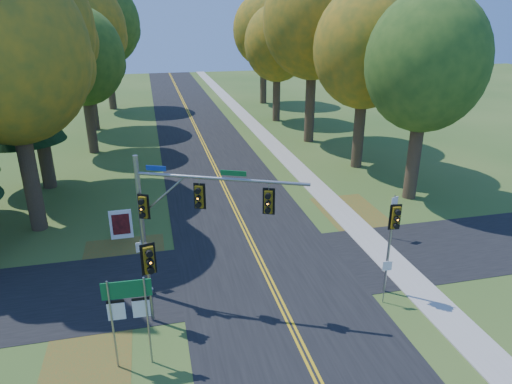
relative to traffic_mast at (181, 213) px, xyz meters
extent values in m
plane|color=#2C511C|center=(3.80, -0.51, -4.02)|extent=(160.00, 160.00, 0.00)
cube|color=black|center=(3.80, -0.51, -4.01)|extent=(8.00, 160.00, 0.02)
cube|color=black|center=(3.80, 1.49, -4.01)|extent=(60.00, 6.00, 0.02)
cube|color=gold|center=(3.70, -0.51, -4.00)|extent=(0.10, 160.00, 0.01)
cube|color=gold|center=(3.90, -0.51, -4.00)|extent=(0.10, 160.00, 0.01)
cube|color=#9E998E|center=(10.00, -0.51, -3.99)|extent=(1.60, 160.00, 0.06)
cube|color=brown|center=(-2.70, 3.49, -4.02)|extent=(4.00, 6.00, 0.00)
cube|color=brown|center=(10.60, 5.49, -4.02)|extent=(3.50, 8.00, 0.00)
cube|color=brown|center=(-3.70, -3.51, -4.02)|extent=(3.00, 5.00, 0.00)
cylinder|color=#38281C|center=(-7.40, 8.79, -0.65)|extent=(0.86, 0.86, 6.75)
ellipsoid|color=#B27C17|center=(-7.40, 8.79, 5.53)|extent=(8.00, 8.00, 9.20)
sphere|color=#B27C17|center=(-5.80, 9.99, 4.73)|extent=(4.80, 4.80, 4.80)
cylinder|color=#38281C|center=(15.30, 8.19, -0.98)|extent=(0.83, 0.83, 6.08)
ellipsoid|color=#496B21|center=(15.30, 8.19, 4.57)|extent=(7.20, 7.20, 8.28)
sphere|color=#496B21|center=(16.74, 9.27, 3.85)|extent=(4.32, 4.32, 4.32)
sphere|color=#496B21|center=(14.04, 7.47, 5.29)|extent=(3.96, 3.96, 3.96)
cylinder|color=#38281C|center=(-8.00, 15.69, -0.31)|extent=(0.89, 0.89, 7.42)
ellipsoid|color=#B27C17|center=(-8.00, 15.69, 6.41)|extent=(8.60, 8.60, 9.89)
sphere|color=#B27C17|center=(-6.28, 16.98, 5.55)|extent=(5.16, 5.16, 5.16)
cylinder|color=#38281C|center=(14.70, 14.99, -0.87)|extent=(0.84, 0.84, 6.30)
ellipsoid|color=#B27C17|center=(14.70, 14.99, 4.94)|extent=(7.60, 7.60, 8.74)
sphere|color=#B27C17|center=(16.22, 16.13, 4.18)|extent=(4.56, 4.56, 4.56)
sphere|color=#B27C17|center=(13.37, 14.23, 5.70)|extent=(4.18, 4.18, 4.18)
cylinder|color=#38281C|center=(-5.80, 23.89, -1.21)|extent=(0.81, 0.81, 5.62)
ellipsoid|color=#496B21|center=(-5.80, 23.89, 3.98)|extent=(6.80, 6.80, 7.82)
sphere|color=#496B21|center=(-4.44, 24.91, 3.30)|extent=(4.08, 4.08, 4.08)
sphere|color=#496B21|center=(-6.99, 23.21, 4.66)|extent=(3.74, 3.74, 3.74)
cylinder|color=#38281C|center=(13.60, 23.09, -0.20)|extent=(0.90, 0.90, 7.65)
ellipsoid|color=#B27C17|center=(13.60, 23.09, 6.71)|extent=(8.80, 8.80, 10.12)
sphere|color=#B27C17|center=(15.36, 24.41, 5.83)|extent=(5.28, 5.28, 5.28)
sphere|color=#B27C17|center=(12.06, 22.21, 7.59)|extent=(4.84, 4.84, 4.84)
cylinder|color=#38281C|center=(-6.40, 32.59, -0.53)|extent=(0.87, 0.87, 6.98)
ellipsoid|color=#B27C17|center=(-6.40, 32.59, 5.82)|extent=(8.20, 8.20, 9.43)
sphere|color=#B27C17|center=(-4.76, 33.82, 5.00)|extent=(4.92, 4.92, 4.92)
sphere|color=#B27C17|center=(-7.83, 31.77, 6.64)|extent=(4.51, 4.51, 4.51)
cylinder|color=#38281C|center=(13.00, 32.29, -1.10)|extent=(0.82, 0.82, 5.85)
ellipsoid|color=#B27C17|center=(13.00, 32.29, 4.28)|extent=(7.00, 7.00, 8.05)
sphere|color=#B27C17|center=(14.40, 33.34, 3.58)|extent=(4.20, 4.20, 4.20)
sphere|color=#B27C17|center=(11.78, 31.59, 4.98)|extent=(3.85, 3.85, 3.85)
cylinder|color=#38281C|center=(-5.20, 43.49, -0.42)|extent=(0.88, 0.88, 7.20)
ellipsoid|color=#496B21|center=(-5.20, 43.49, 6.12)|extent=(8.40, 8.40, 9.66)
sphere|color=#496B21|center=(-3.52, 44.75, 5.28)|extent=(5.04, 5.04, 5.04)
sphere|color=#496B21|center=(-6.67, 42.65, 6.96)|extent=(4.62, 4.62, 4.62)
cylinder|color=#38281C|center=(14.20, 42.99, -0.76)|extent=(0.85, 0.85, 6.53)
ellipsoid|color=#B27C17|center=(14.20, 42.99, 5.23)|extent=(7.80, 7.80, 8.97)
sphere|color=#B27C17|center=(15.76, 44.16, 4.45)|extent=(4.68, 4.68, 4.68)
sphere|color=#B27C17|center=(12.84, 42.21, 6.01)|extent=(4.29, 4.29, 4.29)
cylinder|color=#38281C|center=(-9.20, 15.49, -2.31)|extent=(0.50, 0.50, 3.42)
cone|color=black|center=(-9.20, 15.49, 2.12)|extent=(5.60, 5.60, 5.45)
cone|color=black|center=(-9.20, 15.49, 6.02)|extent=(4.57, 4.57, 5.45)
cylinder|color=gray|center=(-1.53, 0.73, -0.89)|extent=(0.20, 0.20, 6.25)
cylinder|color=gray|center=(-1.53, 0.73, -3.89)|extent=(0.39, 0.39, 0.27)
cylinder|color=gray|center=(1.52, -0.64, 1.52)|extent=(6.16, 2.87, 0.13)
cylinder|color=gray|center=(-0.64, 0.33, 0.62)|extent=(1.87, 0.90, 1.85)
cylinder|color=gray|center=(0.75, -0.29, 1.36)|extent=(0.04, 0.04, 0.32)
cube|color=#72590C|center=(0.75, -0.29, 0.75)|extent=(0.39, 0.37, 0.89)
cube|color=black|center=(0.75, -0.29, 0.75)|extent=(0.43, 0.22, 1.05)
sphere|color=orange|center=(0.66, -0.48, 0.75)|extent=(0.16, 0.16, 0.16)
cylinder|color=black|center=(0.66, -0.48, 1.04)|extent=(0.25, 0.22, 0.21)
cylinder|color=black|center=(0.66, -0.48, 0.75)|extent=(0.25, 0.22, 0.21)
cylinder|color=black|center=(0.66, -0.48, 0.46)|extent=(0.25, 0.22, 0.21)
cylinder|color=gray|center=(3.19, -1.40, 1.36)|extent=(0.04, 0.04, 0.32)
cube|color=#72590C|center=(3.19, -1.40, 0.75)|extent=(0.39, 0.37, 0.89)
cube|color=black|center=(3.19, -1.40, 0.75)|extent=(0.43, 0.22, 1.05)
sphere|color=orange|center=(3.11, -1.58, 0.75)|extent=(0.16, 0.16, 0.16)
cylinder|color=black|center=(3.11, -1.58, 1.04)|extent=(0.25, 0.22, 0.21)
cylinder|color=black|center=(3.11, -1.58, 0.75)|extent=(0.25, 0.22, 0.21)
cylinder|color=black|center=(3.11, -1.58, 0.46)|extent=(0.25, 0.22, 0.21)
cube|color=#72590C|center=(-1.38, 0.52, 0.18)|extent=(0.39, 0.37, 0.89)
cube|color=black|center=(-1.38, 0.52, 0.18)|extent=(0.43, 0.22, 1.05)
sphere|color=orange|center=(-1.47, 0.33, 0.18)|extent=(0.16, 0.16, 0.16)
cylinder|color=black|center=(-1.47, 0.33, 0.46)|extent=(0.25, 0.22, 0.21)
cylinder|color=black|center=(-1.47, 0.33, 0.18)|extent=(0.25, 0.22, 0.21)
cylinder|color=black|center=(-1.47, 0.33, -0.11)|extent=(0.25, 0.22, 0.21)
cube|color=navy|center=(-0.80, 0.40, 1.77)|extent=(0.75, 0.36, 0.20)
cube|color=#0C5926|center=(1.97, -0.85, 1.77)|extent=(0.91, 0.44, 0.20)
cylinder|color=gray|center=(8.43, -1.38, -1.96)|extent=(0.11, 0.11, 4.13)
cube|color=#72590C|center=(8.41, -1.58, -0.36)|extent=(0.35, 0.31, 0.94)
cube|color=black|center=(8.41, -1.58, -0.36)|extent=(0.49, 0.08, 1.11)
sphere|color=orange|center=(8.38, -1.80, -0.36)|extent=(0.17, 0.17, 0.17)
cylinder|color=black|center=(8.38, -1.80, -0.06)|extent=(0.24, 0.17, 0.23)
cylinder|color=black|center=(8.38, -1.80, -0.36)|extent=(0.24, 0.17, 0.23)
cylinder|color=black|center=(8.38, -1.80, -0.66)|extent=(0.24, 0.17, 0.23)
cylinder|color=gray|center=(-1.41, -1.13, -2.30)|extent=(0.13, 0.13, 3.44)
cube|color=#72590C|center=(-1.35, -1.36, -1.12)|extent=(0.43, 0.40, 1.07)
cube|color=black|center=(-1.35, -1.36, -1.12)|extent=(0.55, 0.16, 1.27)
sphere|color=orange|center=(-1.30, -1.60, -1.12)|extent=(0.19, 0.19, 0.19)
cylinder|color=black|center=(-1.30, -1.60, -0.78)|extent=(0.29, 0.23, 0.26)
cylinder|color=black|center=(-1.30, -1.60, -1.12)|extent=(0.29, 0.23, 0.26)
cylinder|color=black|center=(-1.30, -1.60, -1.47)|extent=(0.29, 0.23, 0.26)
cylinder|color=gray|center=(-2.64, -3.43, -2.31)|extent=(0.07, 0.07, 3.41)
cylinder|color=gray|center=(-1.50, -3.47, -2.31)|extent=(0.07, 0.07, 3.41)
cube|color=#0C592A|center=(-2.07, -3.41, -1.01)|extent=(1.59, 0.10, 0.63)
cube|color=silver|center=(-2.07, -3.41, -1.01)|extent=(1.36, 0.05, 0.09)
cube|color=silver|center=(-2.46, -3.40, -1.80)|extent=(0.57, 0.07, 0.63)
cube|color=black|center=(-2.46, -3.40, -1.43)|extent=(0.57, 0.03, 0.11)
cube|color=silver|center=(-1.67, -3.43, -1.80)|extent=(0.57, 0.07, 0.63)
cube|color=black|center=(-1.67, -3.43, -1.43)|extent=(0.57, 0.03, 0.11)
cube|color=white|center=(-2.83, 6.49, -3.22)|extent=(1.17, 0.18, 1.61)
cube|color=maroon|center=(-2.82, 6.40, -3.17)|extent=(0.89, 0.03, 1.16)
cube|color=white|center=(-3.27, 6.48, -3.89)|extent=(0.07, 0.07, 0.27)
cube|color=white|center=(-2.38, 6.50, -3.89)|extent=(0.07, 0.07, 0.27)
cylinder|color=gray|center=(11.19, 3.13, -2.77)|extent=(0.06, 0.06, 2.50)
cube|color=silver|center=(11.20, 3.11, -1.86)|extent=(0.46, 0.20, 0.51)
cylinder|color=gray|center=(8.00, -2.10, -3.00)|extent=(0.05, 0.05, 2.04)
cube|color=white|center=(8.00, -2.12, -2.26)|extent=(0.39, 0.07, 0.42)
cylinder|color=gray|center=(-1.71, 1.49, -2.89)|extent=(0.05, 0.05, 2.26)
cube|color=silver|center=(-1.70, 1.47, -2.07)|extent=(0.43, 0.13, 0.46)
camera|label=1|loc=(-0.88, -16.53, 7.29)|focal=32.00mm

